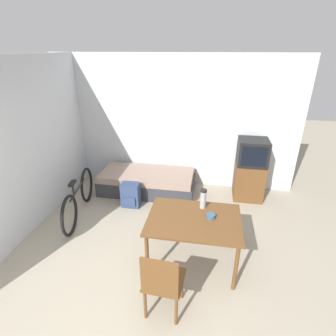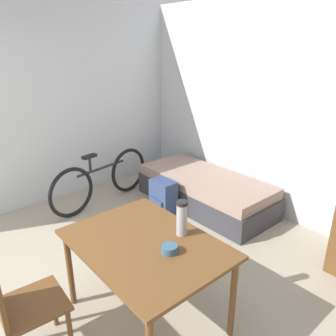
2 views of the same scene
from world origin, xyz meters
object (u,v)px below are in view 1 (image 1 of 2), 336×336
(daybed, at_px, (147,182))
(mate_bowl, at_px, (211,216))
(tv, at_px, (250,170))
(thermos_flask, at_px, (203,198))
(wooden_chair, at_px, (162,282))
(bicycle, at_px, (79,198))
(backpack, at_px, (131,195))
(dining_table, at_px, (194,223))

(daybed, xyz_separation_m, mate_bowl, (1.32, -1.79, 0.54))
(tv, xyz_separation_m, thermos_flask, (-0.85, -1.69, 0.29))
(wooden_chair, bearing_deg, bicycle, 137.35)
(wooden_chair, distance_m, backpack, 2.37)
(daybed, bearing_deg, thermos_flask, -52.41)
(dining_table, height_order, bicycle, bicycle)
(tv, bearing_deg, thermos_flask, -116.65)
(bicycle, distance_m, backpack, 0.93)
(bicycle, relative_size, mate_bowl, 14.17)
(mate_bowl, bearing_deg, wooden_chair, -116.94)
(mate_bowl, bearing_deg, tv, 69.17)
(dining_table, xyz_separation_m, wooden_chair, (-0.26, -0.88, -0.14))
(dining_table, height_order, backpack, dining_table)
(dining_table, bearing_deg, backpack, 135.96)
(tv, height_order, mate_bowl, tv)
(wooden_chair, bearing_deg, thermos_flask, 72.88)
(wooden_chair, xyz_separation_m, backpack, (-1.02, 2.12, -0.27))
(tv, height_order, backpack, tv)
(thermos_flask, height_order, backpack, thermos_flask)
(dining_table, bearing_deg, tv, 64.39)
(tv, distance_m, thermos_flask, 1.91)
(tv, relative_size, mate_bowl, 10.32)
(dining_table, relative_size, bicycle, 0.73)
(daybed, xyz_separation_m, dining_table, (1.11, -1.85, 0.43))
(thermos_flask, bearing_deg, bicycle, 166.58)
(tv, distance_m, wooden_chair, 3.10)
(mate_bowl, xyz_separation_m, backpack, (-1.49, 1.18, -0.52))
(mate_bowl, bearing_deg, daybed, 126.41)
(dining_table, distance_m, thermos_flask, 0.38)
(daybed, height_order, backpack, backpack)
(tv, distance_m, bicycle, 3.27)
(tv, bearing_deg, bicycle, -159.07)
(wooden_chair, bearing_deg, mate_bowl, 63.06)
(tv, distance_m, dining_table, 2.18)
(wooden_chair, height_order, mate_bowl, wooden_chair)
(tv, distance_m, backpack, 2.37)
(wooden_chair, bearing_deg, backpack, 115.63)
(bicycle, distance_m, mate_bowl, 2.47)
(backpack, bearing_deg, bicycle, -152.21)
(tv, relative_size, dining_table, 1.00)
(daybed, height_order, wooden_chair, wooden_chair)
(daybed, xyz_separation_m, bicycle, (-0.99, -1.04, 0.13))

